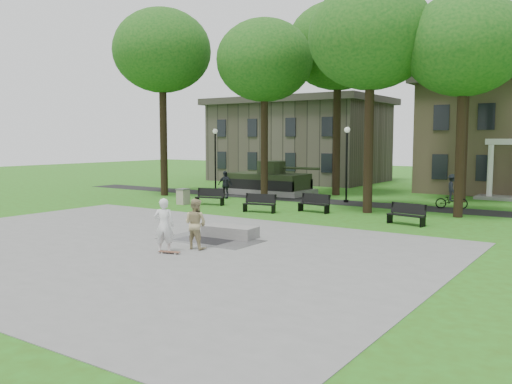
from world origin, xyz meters
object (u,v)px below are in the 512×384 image
cyclist (452,194)px  trash_bin (183,196)px  park_bench_0 (211,196)px  concrete_block (230,231)px  skateboarder (164,225)px  friend_watching (195,224)px

cyclist → trash_bin: cyclist is taller
park_bench_0 → concrete_block: bearing=-58.9°
cyclist → trash_bin: 15.82m
skateboarder → park_bench_0: size_ratio=1.03×
friend_watching → park_bench_0: size_ratio=0.99×
concrete_block → park_bench_0: (-7.58, 8.12, 0.28)m
friend_watching → park_bench_0: friend_watching is taller
concrete_block → friend_watching: bearing=-81.5°
park_bench_0 → trash_bin: size_ratio=1.93×
concrete_block → cyclist: 15.30m
friend_watching → trash_bin: friend_watching is taller
skateboarder → trash_bin: size_ratio=1.99×
concrete_block → friend_watching: (0.39, -2.59, 0.69)m
skateboarder → cyclist: bearing=-136.0°
concrete_block → park_bench_0: 11.12m
skateboarder → cyclist: cyclist is taller
skateboarder → park_bench_0: (-7.48, 11.82, -0.45)m
cyclist → friend_watching: bearing=143.4°
trash_bin → park_bench_0: bearing=25.6°
friend_watching → cyclist: cyclist is taller
skateboarder → friend_watching: skateboarder is taller
cyclist → park_bench_0: cyclist is taller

